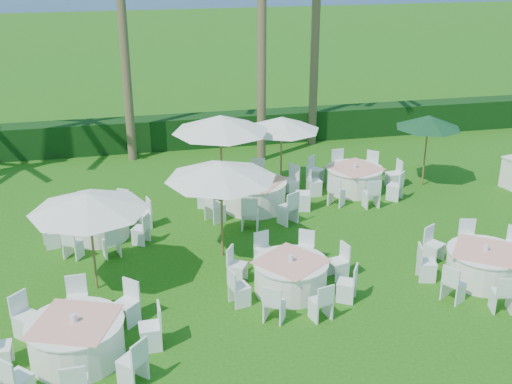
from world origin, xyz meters
The scene contains 15 objects.
ground centered at (0.00, 0.00, 0.00)m, with size 120.00×120.00×0.00m, color #17530E.
hedge centered at (0.00, 12.00, 0.60)m, with size 34.00×1.00×1.20m, color black.
banquet_table_a centered at (-4.17, -0.99, 0.44)m, with size 3.31×3.31×1.00m.
banquet_table_b centered at (0.60, 0.59, 0.41)m, with size 3.05×3.05×0.93m.
banquet_table_c centered at (5.25, 0.08, 0.42)m, with size 3.14×3.14×0.95m.
banquet_table_d centered at (-3.80, 4.47, 0.39)m, with size 2.95×2.95×0.90m.
banquet_table_e centered at (0.79, 5.54, 0.46)m, with size 3.43×3.43×1.03m.
banquet_table_f centered at (4.25, 6.18, 0.42)m, with size 3.17×3.17×0.96m.
umbrella_a centered at (-3.84, 1.66, 2.21)m, with size 2.71×2.71×2.42m.
umbrella_b centered at (-0.66, 2.67, 2.36)m, with size 2.81×2.81×2.58m.
umbrella_c centered at (-0.13, 5.91, 2.61)m, with size 2.89×2.89×2.86m.
umbrella_d centered at (1.95, 6.77, 2.24)m, with size 2.44×2.44×2.45m.
umbrella_green centered at (6.65, 6.18, 2.18)m, with size 2.12×2.12×2.39m.
palm_b centered at (-2.65, 10.88, 5.52)m, with size 4.29×4.34×10.10m.
palm_d centered at (4.38, 11.30, 4.47)m, with size 4.19×4.39×8.05m.
Camera 1 is at (-2.98, -12.01, 7.82)m, focal length 45.00 mm.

